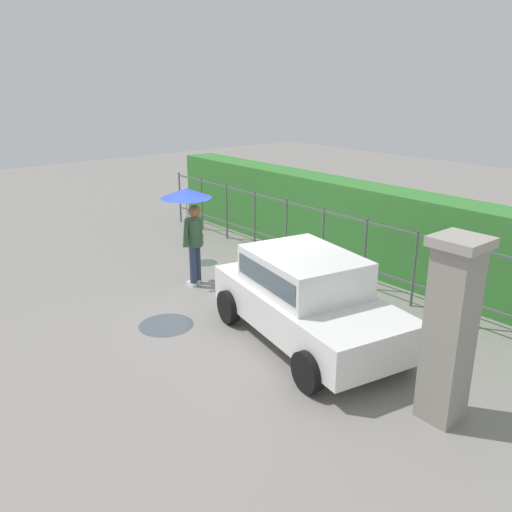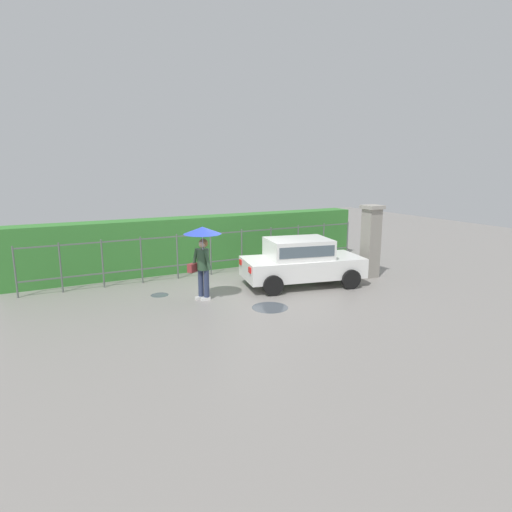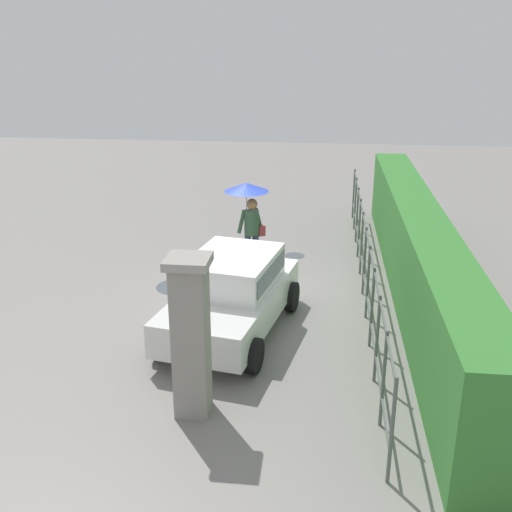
% 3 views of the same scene
% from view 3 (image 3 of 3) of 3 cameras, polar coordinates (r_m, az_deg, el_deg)
% --- Properties ---
extents(ground_plane, '(40.00, 40.00, 0.00)m').
position_cam_3_polar(ground_plane, '(12.96, -0.76, -3.62)').
color(ground_plane, gray).
extents(car, '(3.95, 2.42, 1.48)m').
position_cam_3_polar(car, '(11.08, -2.27, -3.33)').
color(car, white).
rests_on(car, ground).
extents(pedestrian, '(1.03, 1.03, 2.08)m').
position_cam_3_polar(pedestrian, '(13.91, -0.67, 4.85)').
color(pedestrian, '#2D3856').
rests_on(pedestrian, ground).
extents(gate_pillar, '(0.60, 0.60, 2.42)m').
position_cam_3_polar(gate_pillar, '(8.58, -6.19, -7.53)').
color(gate_pillar, gray).
rests_on(gate_pillar, ground).
extents(fence_section, '(11.82, 0.05, 1.50)m').
position_cam_3_polar(fence_section, '(12.87, 10.27, -0.16)').
color(fence_section, '#59605B').
rests_on(fence_section, ground).
extents(hedge_row, '(12.77, 0.90, 1.90)m').
position_cam_3_polar(hedge_row, '(12.95, 15.01, 0.18)').
color(hedge_row, '#387F33').
rests_on(hedge_row, ground).
extents(puddle_near, '(0.97, 0.97, 0.00)m').
position_cam_3_polar(puddle_near, '(13.43, -7.42, -2.91)').
color(puddle_near, '#4C545B').
rests_on(puddle_near, ground).
extents(puddle_far, '(0.52, 0.52, 0.00)m').
position_cam_3_polar(puddle_far, '(15.23, 3.67, 0.03)').
color(puddle_far, '#4C545B').
rests_on(puddle_far, ground).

